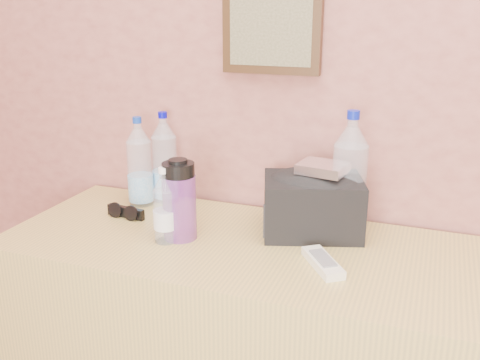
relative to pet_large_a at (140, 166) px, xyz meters
name	(u,v)px	position (x,y,z in m)	size (l,w,h in m)	color
picture_frame	(272,31)	(0.41, 0.10, 0.43)	(0.30, 0.03, 0.25)	#382311
pet_large_a	(140,166)	(0.00, 0.00, 0.00)	(0.08, 0.08, 0.29)	silver
pet_large_b	(165,162)	(0.06, 0.06, 0.00)	(0.08, 0.08, 0.30)	silver
pet_large_c	(349,180)	(0.68, 0.01, 0.03)	(0.10, 0.10, 0.36)	silver
pet_small	(165,209)	(0.22, -0.24, -0.04)	(0.06, 0.06, 0.22)	silver
nalgene_bottle	(179,200)	(0.24, -0.20, -0.02)	(0.10, 0.10, 0.23)	purple
sunglasses	(126,212)	(0.02, -0.12, -0.11)	(0.13, 0.05, 0.03)	black
ac_remote	(323,263)	(0.66, -0.24, -0.12)	(0.16, 0.05, 0.02)	silver
toiletry_bag	(313,202)	(0.59, -0.03, -0.04)	(0.28, 0.20, 0.19)	black
foil_packet	(323,168)	(0.61, -0.04, 0.07)	(0.13, 0.11, 0.03)	silver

